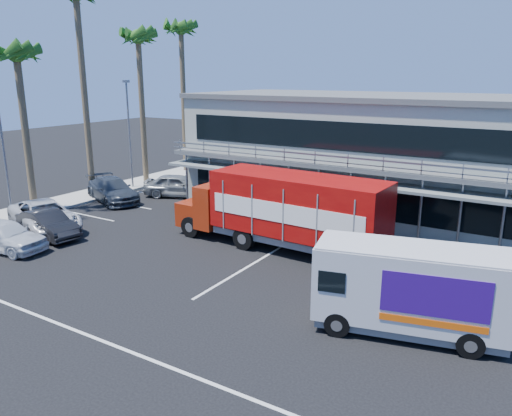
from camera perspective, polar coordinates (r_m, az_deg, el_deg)
The scene contains 16 objects.
ground at distance 22.52m, azimuth -8.10°, elevation -7.33°, with size 120.00×120.00×0.00m, color black.
building at distance 32.92m, azimuth 12.78°, elevation 6.21°, with size 22.40×12.00×7.30m.
curb_strip at distance 36.90m, azimuth -20.26°, elevation 0.90°, with size 3.00×32.00×0.16m, color #A5A399.
palm_c at distance 34.10m, azimuth -25.64°, elevation 14.82°, with size 2.80×2.80×10.75m.
palm_d at distance 37.57m, azimuth -19.80°, elevation 20.79°, with size 2.80×2.80×14.75m.
palm_e at distance 40.41m, azimuth -13.28°, elevation 17.61°, with size 2.80×2.80×12.25m.
palm_f at distance 44.81m, azimuth -8.55°, elevation 18.69°, with size 2.80×2.80×13.25m.
light_pole_near at distance 32.68m, azimuth -26.95°, elevation 6.39°, with size 0.50×0.25×8.09m.
light_pole_far at distance 38.80m, azimuth -14.30°, elevation 8.67°, with size 0.50×0.25×8.09m.
red_truck at distance 24.62m, azimuth 3.22°, elevation -0.06°, with size 11.46×3.20×3.82m.
white_van at distance 17.54m, azimuth 17.26°, elevation -8.81°, with size 6.61×3.53×3.07m.
parked_car_a at distance 27.75m, azimuth -26.79°, elevation -2.80°, with size 1.83×4.56×1.55m, color silver.
parked_car_b at distance 29.05m, azimuth -22.69°, elevation -1.70°, with size 1.53×4.37×1.44m, color black.
parked_car_c at distance 30.43m, azimuth -23.01°, elevation -0.84°, with size 2.68×5.82×1.62m, color silver.
parked_car_d at distance 35.75m, azimuth -16.09°, elevation 2.00°, with size 2.24×5.50×1.60m, color #2F353E.
parked_car_e at distance 36.05m, azimuth -8.90°, elevation 2.56°, with size 1.94×4.83×1.64m, color gray.
Camera 1 is at (13.48, -15.89, 8.53)m, focal length 35.00 mm.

